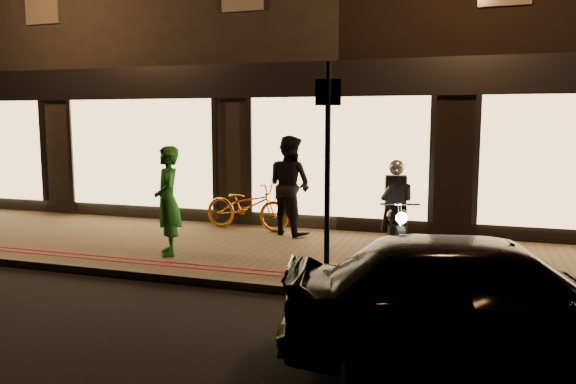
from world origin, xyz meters
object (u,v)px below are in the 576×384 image
object	(u,v)px
bicycle_gold	(247,206)
parked_car	(487,300)
motorcycle	(396,220)
person_green	(168,201)
sign_post	(328,161)

from	to	relation	value
bicycle_gold	parked_car	world-z (taller)	parked_car
motorcycle	bicycle_gold	distance (m)	3.46
person_green	parked_car	distance (m)	5.59
sign_post	motorcycle	bearing A→B (deg)	65.51
sign_post	bicycle_gold	xyz separation A→B (m)	(-2.44, 3.00, -1.19)
parked_car	sign_post	bearing A→B (deg)	33.71
motorcycle	parked_car	distance (m)	3.89
motorcycle	parked_car	size ratio (longest dim) A/B	0.49
motorcycle	sign_post	xyz separation A→B (m)	(-0.75, -1.64, 1.06)
motorcycle	sign_post	bearing A→B (deg)	-127.55
bicycle_gold	parked_car	size ratio (longest dim) A/B	0.48
bicycle_gold	parked_car	xyz separation A→B (m)	(4.51, -5.02, 0.05)
bicycle_gold	person_green	world-z (taller)	person_green
parked_car	person_green	bearing A→B (deg)	49.99
sign_post	person_green	world-z (taller)	sign_post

